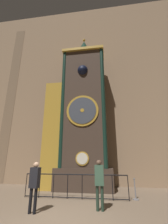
% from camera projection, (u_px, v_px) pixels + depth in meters
% --- Properties ---
extents(cathedral_back_wall, '(24.00, 0.32, 15.87)m').
position_uv_depth(cathedral_back_wall, '(84.00, 83.00, 12.73)').
color(cathedral_back_wall, '#997A5B').
rests_on(cathedral_back_wall, ground_plane).
extents(clock_tower, '(4.43, 1.81, 11.10)m').
position_uv_depth(clock_tower, '(78.00, 116.00, 10.32)').
color(clock_tower, '#423328').
rests_on(clock_tower, ground_plane).
extents(railing_fence, '(5.04, 0.05, 1.10)m').
position_uv_depth(railing_fence, '(75.00, 185.00, 7.20)').
color(railing_fence, black).
rests_on(railing_fence, ground_plane).
extents(visitor_near, '(0.37, 0.27, 1.71)m').
position_uv_depth(visitor_near, '(35.00, 182.00, 5.48)').
color(visitor_near, black).
rests_on(visitor_near, ground_plane).
extents(visitor_far, '(0.34, 0.22, 1.78)m').
position_uv_depth(visitor_far, '(99.00, 179.00, 5.75)').
color(visitor_far, '#213427').
rests_on(visitor_far, ground_plane).
extents(stanchion_post, '(0.28, 0.28, 0.93)m').
position_uv_depth(stanchion_post, '(135.00, 193.00, 6.99)').
color(stanchion_post, gray).
rests_on(stanchion_post, ground_plane).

